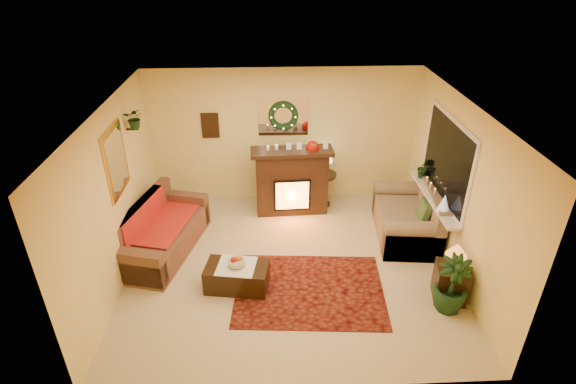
{
  "coord_description": "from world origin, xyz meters",
  "views": [
    {
      "loc": [
        -0.28,
        -5.67,
        4.47
      ],
      "look_at": [
        0.0,
        0.35,
        1.15
      ],
      "focal_mm": 28.0,
      "sensor_mm": 36.0,
      "label": 1
    }
  ],
  "objects_px": {
    "sofa": "(162,228)",
    "loveseat": "(406,214)",
    "fireplace": "(292,185)",
    "coffee_table": "(237,276)",
    "side_table_round": "(322,190)",
    "end_table_square": "(451,282)"
  },
  "relations": [
    {
      "from": "fireplace",
      "to": "end_table_square",
      "type": "height_order",
      "value": "fireplace"
    },
    {
      "from": "fireplace",
      "to": "coffee_table",
      "type": "height_order",
      "value": "fireplace"
    },
    {
      "from": "fireplace",
      "to": "end_table_square",
      "type": "distance_m",
      "value": 3.31
    },
    {
      "from": "sofa",
      "to": "loveseat",
      "type": "distance_m",
      "value": 4.11
    },
    {
      "from": "loveseat",
      "to": "side_table_round",
      "type": "height_order",
      "value": "loveseat"
    },
    {
      "from": "fireplace",
      "to": "side_table_round",
      "type": "distance_m",
      "value": 0.67
    },
    {
      "from": "loveseat",
      "to": "end_table_square",
      "type": "relative_size",
      "value": 3.02
    },
    {
      "from": "fireplace",
      "to": "end_table_square",
      "type": "xyz_separation_m",
      "value": [
        2.13,
        -2.52,
        -0.28
      ]
    },
    {
      "from": "loveseat",
      "to": "side_table_round",
      "type": "bearing_deg",
      "value": 146.21
    },
    {
      "from": "sofa",
      "to": "loveseat",
      "type": "height_order",
      "value": "loveseat"
    },
    {
      "from": "side_table_round",
      "to": "sofa",
      "type": "bearing_deg",
      "value": -153.69
    },
    {
      "from": "sofa",
      "to": "loveseat",
      "type": "bearing_deg",
      "value": 18.25
    },
    {
      "from": "sofa",
      "to": "coffee_table",
      "type": "relative_size",
      "value": 2.16
    },
    {
      "from": "sofa",
      "to": "side_table_round",
      "type": "distance_m",
      "value": 3.09
    },
    {
      "from": "fireplace",
      "to": "coffee_table",
      "type": "relative_size",
      "value": 1.44
    },
    {
      "from": "end_table_square",
      "to": "side_table_round",
      "type": "bearing_deg",
      "value": 119.4
    },
    {
      "from": "side_table_round",
      "to": "end_table_square",
      "type": "distance_m",
      "value": 3.11
    },
    {
      "from": "fireplace",
      "to": "side_table_round",
      "type": "relative_size",
      "value": 1.94
    },
    {
      "from": "coffee_table",
      "to": "sofa",
      "type": "bearing_deg",
      "value": 151.04
    },
    {
      "from": "fireplace",
      "to": "coffee_table",
      "type": "distance_m",
      "value": 2.37
    },
    {
      "from": "coffee_table",
      "to": "loveseat",
      "type": "bearing_deg",
      "value": 32.9
    },
    {
      "from": "fireplace",
      "to": "coffee_table",
      "type": "xyz_separation_m",
      "value": [
        -0.92,
        -2.16,
        -0.34
      ]
    }
  ]
}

